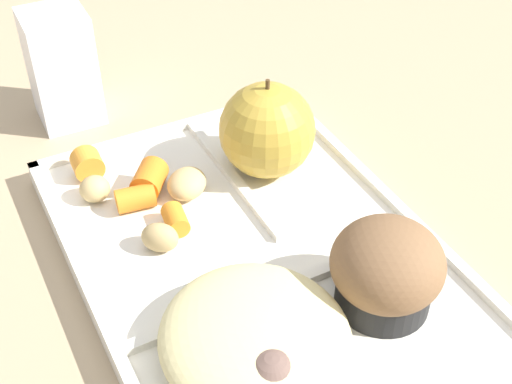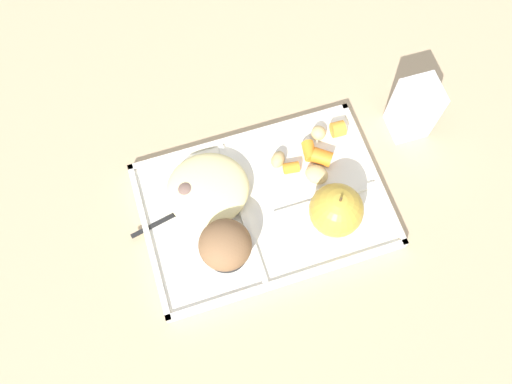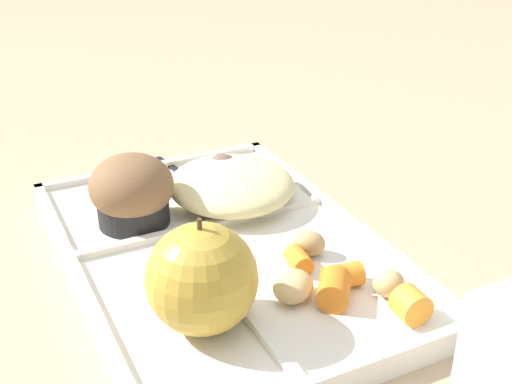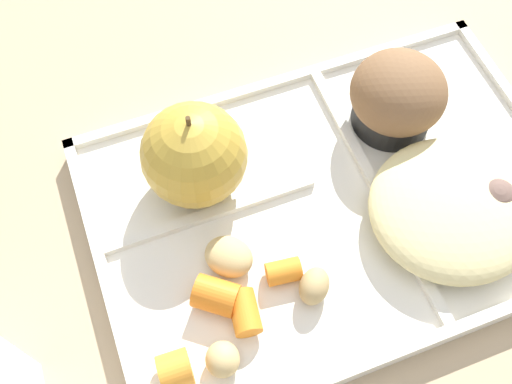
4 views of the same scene
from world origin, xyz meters
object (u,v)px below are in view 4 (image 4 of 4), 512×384
object	(u,v)px
bran_muffin	(397,97)
plastic_fork	(484,185)
green_apple	(194,155)
lunch_tray	(332,206)

from	to	relation	value
bran_muffin	plastic_fork	distance (m)	0.10
bran_muffin	green_apple	bearing A→B (deg)	-180.00
bran_muffin	lunch_tray	bearing A→B (deg)	-144.41
lunch_tray	plastic_fork	world-z (taller)	lunch_tray
green_apple	bran_muffin	world-z (taller)	green_apple
lunch_tray	bran_muffin	distance (m)	0.11
green_apple	plastic_fork	xyz separation A→B (m)	(0.22, -0.09, -0.04)
green_apple	plastic_fork	size ratio (longest dim) A/B	0.57
lunch_tray	bran_muffin	xyz separation A→B (m)	(0.08, 0.06, 0.04)
green_apple	plastic_fork	world-z (taller)	green_apple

